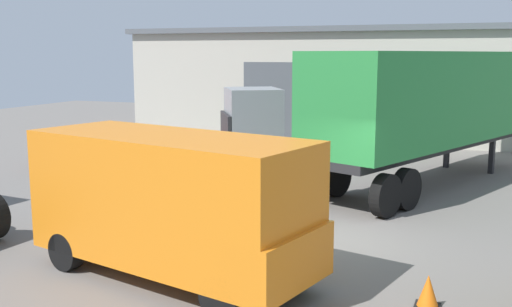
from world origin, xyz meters
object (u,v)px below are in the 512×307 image
(traffic_cone, at_px, (428,293))
(flatbed_truck_grey, at_px, (218,127))
(delivery_van_orange, at_px, (176,202))
(container_trailer_green, at_px, (430,101))

(traffic_cone, bearing_deg, flatbed_truck_grey, 128.86)
(delivery_van_orange, xyz_separation_m, flatbed_truck_grey, (-4.38, 11.10, -0.11))
(container_trailer_green, xyz_separation_m, delivery_van_orange, (-3.33, -9.80, -1.17))
(container_trailer_green, relative_size, traffic_cone, 18.93)
(delivery_van_orange, bearing_deg, container_trailer_green, 84.86)
(container_trailer_green, distance_m, flatbed_truck_grey, 7.92)
(flatbed_truck_grey, relative_size, traffic_cone, 15.11)
(delivery_van_orange, bearing_deg, flatbed_truck_grey, 125.15)
(delivery_van_orange, distance_m, traffic_cone, 4.47)
(traffic_cone, bearing_deg, container_trailer_green, 95.88)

